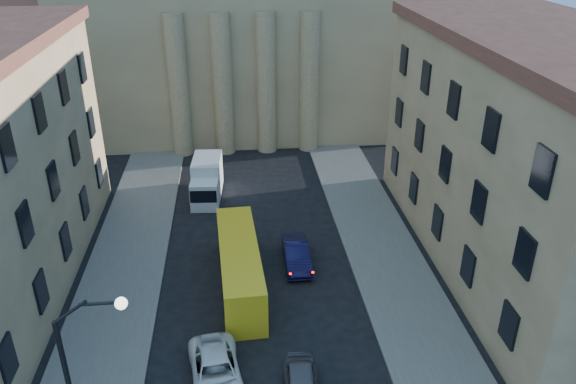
% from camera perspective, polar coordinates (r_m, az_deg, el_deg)
% --- Properties ---
extents(sidewalk_left, '(5.00, 60.00, 0.15)m').
position_cam_1_polar(sidewalk_left, '(33.73, -17.59, -12.31)').
color(sidewalk_left, '#575550').
rests_on(sidewalk_left, ground).
extents(sidewalk_right, '(5.00, 60.00, 0.15)m').
position_cam_1_polar(sidewalk_right, '(34.28, 11.92, -10.82)').
color(sidewalk_right, '#575550').
rests_on(sidewalk_right, ground).
extents(church, '(68.02, 28.76, 36.60)m').
position_cam_1_polar(church, '(63.94, -4.98, 18.44)').
color(church, '#877353').
rests_on(church, ground).
extents(building_right, '(11.60, 26.60, 14.70)m').
position_cam_1_polar(building_right, '(37.28, 23.79, 3.52)').
color(building_right, tan).
rests_on(building_right, ground).
extents(street_lamp, '(2.62, 0.44, 8.83)m').
position_cam_1_polar(street_lamp, '(22.69, -20.08, -17.53)').
color(street_lamp, black).
rests_on(street_lamp, ground).
extents(car_left_mid, '(3.03, 5.43, 1.44)m').
position_cam_1_polar(car_left_mid, '(28.54, -7.32, -17.67)').
color(car_left_mid, silver).
rests_on(car_left_mid, ground).
extents(car_right_distant, '(1.60, 4.54, 1.49)m').
position_cam_1_polar(car_right_distant, '(36.55, 0.87, -6.34)').
color(car_right_distant, black).
rests_on(car_right_distant, ground).
extents(city_bus, '(2.82, 10.14, 2.83)m').
position_cam_1_polar(city_bus, '(34.24, -4.93, -7.38)').
color(city_bus, gold).
rests_on(city_bus, ground).
extents(box_truck, '(2.50, 5.63, 3.02)m').
position_cam_1_polar(box_truck, '(45.33, -8.26, 1.17)').
color(box_truck, silver).
rests_on(box_truck, ground).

